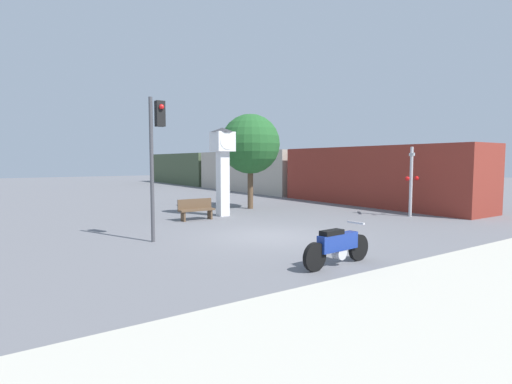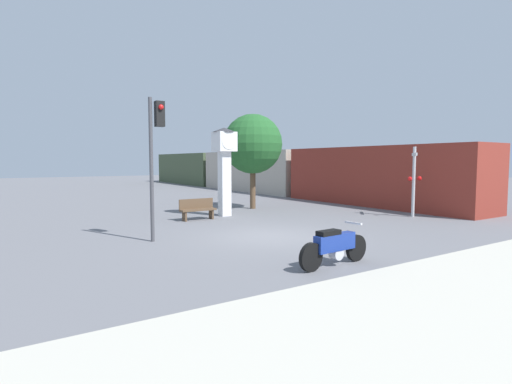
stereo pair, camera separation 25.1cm
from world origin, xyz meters
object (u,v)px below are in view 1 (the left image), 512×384
at_px(motorcycle, 338,246).
at_px(street_tree, 250,144).
at_px(traffic_light, 156,144).
at_px(clock_tower, 223,157).
at_px(freight_train, 249,171).
at_px(railroad_crossing_signal, 411,178).
at_px(bench, 196,209).

xyz_separation_m(motorcycle, street_tree, (4.74, 11.10, 2.98)).
bearing_deg(traffic_light, clock_tower, 40.78).
bearing_deg(freight_train, railroad_crossing_signal, -98.38).
distance_m(motorcycle, freight_train, 24.94).
distance_m(traffic_light, bench, 5.37).
distance_m(motorcycle, street_tree, 12.43).
relative_size(motorcycle, street_tree, 0.46).
distance_m(clock_tower, traffic_light, 6.21).
distance_m(freight_train, railroad_crossing_signal, 17.82).
xyz_separation_m(motorcycle, traffic_light, (-2.59, 5.38, 2.63)).
distance_m(clock_tower, railroad_crossing_signal, 8.78).
bearing_deg(street_tree, clock_tower, -147.76).
distance_m(railroad_crossing_signal, street_tree, 8.27).
height_order(freight_train, railroad_crossing_signal, freight_train).
bearing_deg(clock_tower, bench, -162.86).
bearing_deg(freight_train, bench, -130.95).
bearing_deg(motorcycle, railroad_crossing_signal, 20.75).
distance_m(motorcycle, bench, 8.94).
bearing_deg(motorcycle, freight_train, 57.32).
bearing_deg(bench, railroad_crossing_signal, -27.87).
xyz_separation_m(clock_tower, railroad_crossing_signal, (7.08, -5.11, -0.97)).
height_order(clock_tower, bench, clock_tower).
bearing_deg(traffic_light, street_tree, 37.92).
xyz_separation_m(traffic_light, street_tree, (7.33, 5.71, 0.35)).
height_order(freight_train, bench, freight_train).
relative_size(railroad_crossing_signal, street_tree, 0.63).
relative_size(clock_tower, traffic_light, 0.90).
distance_m(motorcycle, railroad_crossing_signal, 10.22).
height_order(street_tree, bench, street_tree).
relative_size(freight_train, railroad_crossing_signal, 12.30).
bearing_deg(railroad_crossing_signal, traffic_light, 174.86).
distance_m(clock_tower, street_tree, 3.21).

